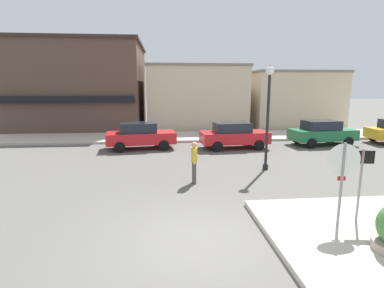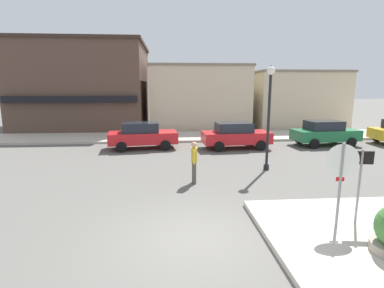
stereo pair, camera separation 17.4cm
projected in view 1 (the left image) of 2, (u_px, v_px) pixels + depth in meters
ground_plane at (198, 240)px, 7.25m from camera, size 160.00×160.00×0.00m
kerb_far at (175, 137)px, 21.68m from camera, size 80.00×4.00×0.15m
stop_sign at (342, 174)px, 7.46m from camera, size 0.81×0.14×2.30m
one_way_sign at (361, 178)px, 7.73m from camera, size 0.60×0.10×2.10m
lamp_post at (268, 103)px, 12.86m from camera, size 0.36×0.36×4.54m
parked_car_nearest at (141, 135)px, 17.73m from camera, size 4.17×2.23×1.56m
parked_car_second at (234, 135)px, 17.87m from camera, size 4.11×2.10×1.56m
parked_car_third at (322, 132)px, 18.88m from camera, size 4.15×2.17×1.56m
pedestrian_crossing_near at (194, 161)px, 11.34m from camera, size 0.24×0.55×1.61m
building_corner_shop at (84, 86)px, 27.07m from camera, size 10.67×10.45×7.39m
building_storefront_left_near at (195, 97)px, 27.67m from camera, size 8.58×7.88×5.46m
building_storefront_left_mid at (289, 99)px, 27.96m from camera, size 7.82×7.03×4.99m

